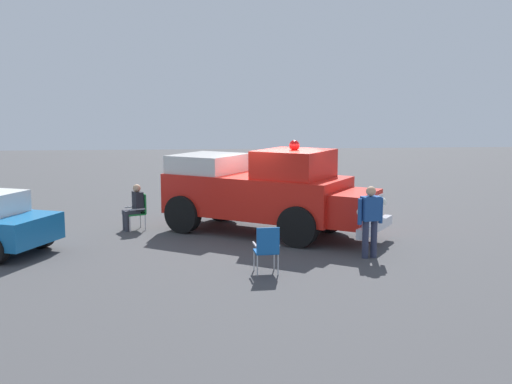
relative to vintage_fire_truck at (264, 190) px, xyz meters
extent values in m
plane|color=#424244|center=(-0.31, 0.27, -1.20)|extent=(60.00, 60.00, 0.00)
cylinder|color=black|center=(-1.82, 0.03, -0.68)|extent=(1.04, 0.85, 1.04)
cylinder|color=black|center=(-0.69, 1.68, -0.68)|extent=(1.04, 0.85, 1.04)
cylinder|color=black|center=(1.07, -1.95, -0.68)|extent=(1.04, 0.85, 1.04)
cylinder|color=black|center=(2.20, -0.30, -0.68)|extent=(1.04, 0.85, 1.04)
cube|color=red|center=(0.19, -0.13, -0.15)|extent=(5.23, 4.50, 1.10)
cube|color=red|center=(-2.16, 1.48, -0.28)|extent=(1.74, 1.96, 0.84)
cube|color=red|center=(-0.76, 0.52, 0.75)|extent=(2.48, 2.53, 0.76)
cube|color=silver|center=(1.47, -1.01, 0.60)|extent=(2.51, 2.58, 0.60)
cube|color=silver|center=(-2.53, 1.73, -0.28)|extent=(0.91, 1.26, 0.64)
cube|color=silver|center=(-2.61, 1.79, -0.70)|extent=(1.43, 1.96, 0.24)
sphere|color=white|center=(-2.97, 1.09, -0.20)|extent=(0.36, 0.36, 0.26)
sphere|color=white|center=(-2.09, 2.38, -0.20)|extent=(0.36, 0.36, 0.26)
sphere|color=red|center=(-0.76, 0.52, 1.25)|extent=(0.39, 0.39, 0.28)
cylinder|color=black|center=(5.66, 1.18, -0.86)|extent=(0.73, 0.51, 0.68)
cylinder|color=#B7BABF|center=(3.67, -0.53, -0.98)|extent=(0.04, 0.04, 0.44)
cylinder|color=#B7BABF|center=(3.84, -0.93, -0.98)|extent=(0.04, 0.04, 0.44)
cylinder|color=#B7BABF|center=(3.26, -0.70, -0.98)|extent=(0.04, 0.04, 0.44)
cylinder|color=#B7BABF|center=(3.44, -1.11, -0.98)|extent=(0.04, 0.04, 0.44)
cube|color=#1E7F38|center=(3.55, -0.82, -0.74)|extent=(0.63, 0.63, 0.04)
cube|color=#1E7F38|center=(3.33, -0.91, -0.46)|extent=(0.23, 0.46, 0.56)
cube|color=#B7BABF|center=(3.46, -0.60, -0.58)|extent=(0.42, 0.21, 0.03)
cube|color=#B7BABF|center=(3.65, -1.04, -0.58)|extent=(0.42, 0.21, 0.03)
cylinder|color=#B7BABF|center=(7.69, -2.30, -0.98)|extent=(0.03, 0.03, 0.44)
cylinder|color=#B7BABF|center=(0.60, 3.69, -0.98)|extent=(0.03, 0.03, 0.44)
cylinder|color=#B7BABF|center=(0.16, 3.66, -0.98)|extent=(0.03, 0.03, 0.44)
cylinder|color=#B7BABF|center=(0.57, 4.13, -0.98)|extent=(0.03, 0.03, 0.44)
cylinder|color=#B7BABF|center=(0.13, 4.10, -0.98)|extent=(0.03, 0.03, 0.44)
cube|color=#1959A5|center=(0.36, 3.90, -0.74)|extent=(0.51, 0.51, 0.04)
cube|color=#1959A5|center=(0.35, 4.14, -0.46)|extent=(0.48, 0.07, 0.56)
cube|color=#B7BABF|center=(0.60, 3.91, -0.58)|extent=(0.07, 0.44, 0.03)
cube|color=#B7BABF|center=(0.12, 3.88, -0.58)|extent=(0.07, 0.44, 0.03)
cylinder|color=#383842|center=(3.76, -0.61, -0.97)|extent=(0.17, 0.17, 0.45)
cylinder|color=#383842|center=(3.84, -0.80, -0.97)|extent=(0.17, 0.17, 0.45)
cube|color=#383842|center=(3.61, -0.68, -0.69)|extent=(0.46, 0.31, 0.13)
cube|color=#383842|center=(3.69, -0.86, -0.69)|extent=(0.46, 0.31, 0.13)
cube|color=#26262D|center=(3.47, -0.85, -0.39)|extent=(0.36, 0.45, 0.54)
sphere|color=tan|center=(3.49, -0.84, -0.02)|extent=(0.29, 0.29, 0.22)
cylinder|color=#2D334C|center=(-2.27, 2.85, -0.76)|extent=(0.18, 0.18, 0.88)
cylinder|color=#2D334C|center=(-2.06, 2.90, -0.76)|extent=(0.18, 0.18, 0.88)
cube|color=#1E478C|center=(-2.17, 2.87, -0.04)|extent=(0.47, 0.35, 0.56)
cylinder|color=#1E478C|center=(-2.43, 2.81, -0.10)|extent=(0.12, 0.12, 0.60)
cylinder|color=#1E478C|center=(-1.91, 2.94, -0.10)|extent=(0.12, 0.12, 0.60)
sphere|color=tan|center=(-2.17, 2.87, 0.36)|extent=(0.28, 0.28, 0.23)
camera|label=1|loc=(1.78, 16.60, 2.43)|focal=43.52mm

